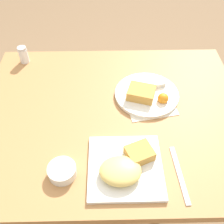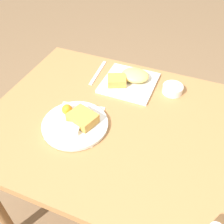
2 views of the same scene
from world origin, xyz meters
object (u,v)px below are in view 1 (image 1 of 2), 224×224
plate_oval_far (147,93)px  butter_knife (180,174)px  salt_shaker (24,56)px  sauce_ramekin (62,171)px  plate_square_near (125,167)px

plate_oval_far → butter_knife: size_ratio=1.25×
plate_oval_far → salt_shaker: bearing=155.5°
sauce_ramekin → salt_shaker: bearing=111.9°
sauce_ramekin → salt_shaker: (-0.24, 0.61, 0.02)m
sauce_ramekin → butter_knife: size_ratio=0.43×
plate_oval_far → salt_shaker: salt_shaker is taller
sauce_ramekin → salt_shaker: 0.66m
plate_square_near → sauce_ramekin: size_ratio=2.65×
sauce_ramekin → salt_shaker: size_ratio=1.15×
plate_oval_far → salt_shaker: 0.61m
plate_square_near → salt_shaker: salt_shaker is taller
plate_square_near → sauce_ramekin: plate_square_near is taller
plate_square_near → salt_shaker: (-0.45, 0.60, 0.01)m
butter_knife → salt_shaker: bearing=41.4°
plate_square_near → plate_oval_far: 0.36m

